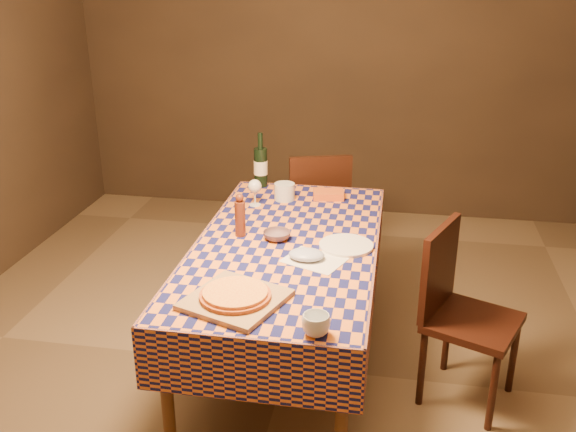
{
  "coord_description": "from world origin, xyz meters",
  "views": [
    {
      "loc": [
        0.53,
        -2.99,
        2.15
      ],
      "look_at": [
        0.0,
        0.05,
        0.9
      ],
      "focal_mm": 40.0,
      "sensor_mm": 36.0,
      "label": 1
    }
  ],
  "objects_px": {
    "cutting_board": "(235,300)",
    "chair_far": "(317,208)",
    "wine_bottle": "(261,166)",
    "white_plate": "(346,245)",
    "dining_table": "(286,256)",
    "pizza": "(235,294)",
    "bowl": "(277,235)",
    "chair_right": "(458,305)"
  },
  "relations": [
    {
      "from": "cutting_board",
      "to": "chair_far",
      "type": "relative_size",
      "value": 0.41
    },
    {
      "from": "wine_bottle",
      "to": "white_plate",
      "type": "distance_m",
      "value": 1.07
    },
    {
      "from": "dining_table",
      "to": "white_plate",
      "type": "height_order",
      "value": "white_plate"
    },
    {
      "from": "dining_table",
      "to": "wine_bottle",
      "type": "relative_size",
      "value": 5.23
    },
    {
      "from": "white_plate",
      "to": "chair_far",
      "type": "bearing_deg",
      "value": 104.48
    },
    {
      "from": "cutting_board",
      "to": "pizza",
      "type": "xyz_separation_m",
      "value": [
        0.0,
        0.0,
        0.03
      ]
    },
    {
      "from": "dining_table",
      "to": "wine_bottle",
      "type": "bearing_deg",
      "value": 110.47
    },
    {
      "from": "cutting_board",
      "to": "wine_bottle",
      "type": "relative_size",
      "value": 1.07
    },
    {
      "from": "bowl",
      "to": "chair_far",
      "type": "bearing_deg",
      "value": 86.5
    },
    {
      "from": "cutting_board",
      "to": "pizza",
      "type": "bearing_deg",
      "value": 0.0
    },
    {
      "from": "bowl",
      "to": "cutting_board",
      "type": "bearing_deg",
      "value": -94.28
    },
    {
      "from": "wine_bottle",
      "to": "pizza",
      "type": "bearing_deg",
      "value": -81.98
    },
    {
      "from": "white_plate",
      "to": "chair_far",
      "type": "height_order",
      "value": "chair_far"
    },
    {
      "from": "bowl",
      "to": "dining_table",
      "type": "bearing_deg",
      "value": -30.29
    },
    {
      "from": "bowl",
      "to": "white_plate",
      "type": "bearing_deg",
      "value": -4.96
    },
    {
      "from": "cutting_board",
      "to": "bowl",
      "type": "height_order",
      "value": "bowl"
    },
    {
      "from": "chair_right",
      "to": "cutting_board",
      "type": "bearing_deg",
      "value": -149.76
    },
    {
      "from": "pizza",
      "to": "chair_right",
      "type": "distance_m",
      "value": 1.19
    },
    {
      "from": "dining_table",
      "to": "chair_far",
      "type": "distance_m",
      "value": 1.17
    },
    {
      "from": "wine_bottle",
      "to": "chair_right",
      "type": "xyz_separation_m",
      "value": [
        1.21,
        -0.92,
        -0.38
      ]
    },
    {
      "from": "cutting_board",
      "to": "chair_far",
      "type": "distance_m",
      "value": 1.83
    },
    {
      "from": "cutting_board",
      "to": "pizza",
      "type": "height_order",
      "value": "pizza"
    },
    {
      "from": "dining_table",
      "to": "wine_bottle",
      "type": "xyz_separation_m",
      "value": [
        -0.32,
        0.86,
        0.21
      ]
    },
    {
      "from": "dining_table",
      "to": "pizza",
      "type": "xyz_separation_m",
      "value": [
        -0.11,
        -0.65,
        0.11
      ]
    },
    {
      "from": "chair_far",
      "to": "dining_table",
      "type": "bearing_deg",
      "value": -90.61
    },
    {
      "from": "cutting_board",
      "to": "wine_bottle",
      "type": "xyz_separation_m",
      "value": [
        -0.21,
        1.5,
        0.12
      ]
    },
    {
      "from": "dining_table",
      "to": "pizza",
      "type": "height_order",
      "value": "pizza"
    },
    {
      "from": "pizza",
      "to": "bowl",
      "type": "distance_m",
      "value": 0.68
    },
    {
      "from": "dining_table",
      "to": "white_plate",
      "type": "relative_size",
      "value": 6.63
    },
    {
      "from": "chair_far",
      "to": "chair_right",
      "type": "relative_size",
      "value": 1.0
    },
    {
      "from": "pizza",
      "to": "white_plate",
      "type": "distance_m",
      "value": 0.77
    },
    {
      "from": "chair_right",
      "to": "bowl",
      "type": "bearing_deg",
      "value": 174.02
    },
    {
      "from": "cutting_board",
      "to": "white_plate",
      "type": "xyz_separation_m",
      "value": [
        0.42,
        0.65,
        -0.0
      ]
    },
    {
      "from": "bowl",
      "to": "chair_far",
      "type": "height_order",
      "value": "chair_far"
    },
    {
      "from": "white_plate",
      "to": "wine_bottle",
      "type": "bearing_deg",
      "value": 126.42
    },
    {
      "from": "pizza",
      "to": "white_plate",
      "type": "relative_size",
      "value": 1.44
    },
    {
      "from": "pizza",
      "to": "wine_bottle",
      "type": "bearing_deg",
      "value": 98.02
    },
    {
      "from": "dining_table",
      "to": "chair_far",
      "type": "height_order",
      "value": "chair_far"
    },
    {
      "from": "dining_table",
      "to": "white_plate",
      "type": "bearing_deg",
      "value": 0.19
    },
    {
      "from": "wine_bottle",
      "to": "bowl",
      "type": "bearing_deg",
      "value": -72.27
    },
    {
      "from": "chair_right",
      "to": "wine_bottle",
      "type": "bearing_deg",
      "value": 142.7
    },
    {
      "from": "wine_bottle",
      "to": "chair_right",
      "type": "height_order",
      "value": "wine_bottle"
    }
  ]
}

